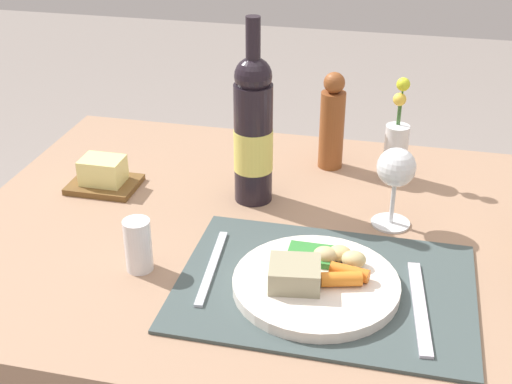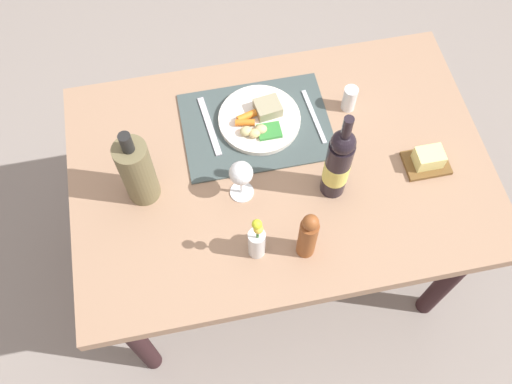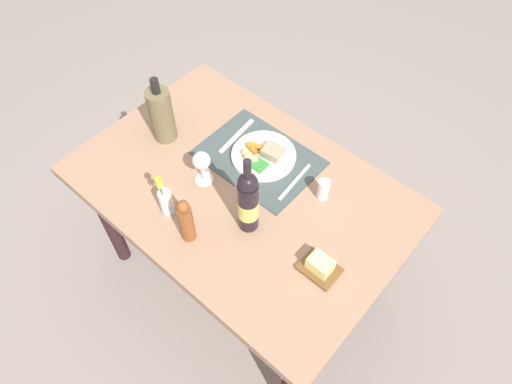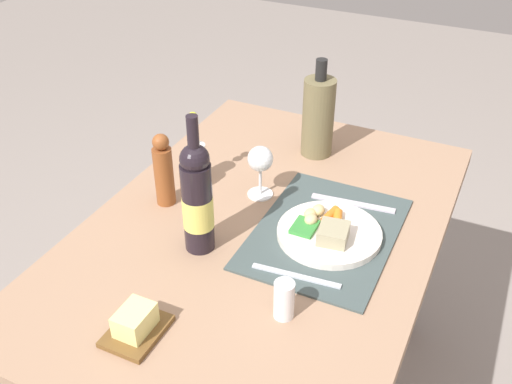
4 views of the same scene
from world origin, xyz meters
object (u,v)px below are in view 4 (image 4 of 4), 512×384
at_px(knife, 353,203).
at_px(wine_bottle, 197,199).
at_px(cooler_bottle, 318,116).
at_px(wine_glass, 260,161).
at_px(dining_table, 261,255).
at_px(salt_shaker, 284,300).
at_px(fork, 296,276).
at_px(flower_vase, 197,158).
at_px(butter_dish, 136,324).
at_px(pepper_mill, 164,171).
at_px(dinner_plate, 328,231).

distance_m(knife, wine_bottle, 0.44).
relative_size(cooler_bottle, wine_glass, 2.01).
xyz_separation_m(dining_table, cooler_bottle, (0.40, 0.01, 0.21)).
bearing_deg(salt_shaker, fork, 9.31).
bearing_deg(flower_vase, butter_dish, -162.47).
height_order(wine_glass, pepper_mill, pepper_mill).
bearing_deg(flower_vase, dining_table, -116.01).
height_order(dining_table, knife, knife).
height_order(dinner_plate, wine_bottle, wine_bottle).
distance_m(knife, pepper_mill, 0.50).
bearing_deg(wine_glass, fork, -141.56).
height_order(dining_table, fork, fork).
height_order(fork, butter_dish, butter_dish).
xyz_separation_m(pepper_mill, butter_dish, (-0.42, -0.19, -0.07)).
distance_m(dinner_plate, fork, 0.17).
distance_m(wine_glass, salt_shaker, 0.45).
distance_m(fork, cooler_bottle, 0.57).
xyz_separation_m(fork, knife, (0.32, -0.03, 0.00)).
xyz_separation_m(dining_table, dinner_plate, (0.03, -0.16, 0.11)).
relative_size(flower_vase, wine_glass, 1.41).
bearing_deg(dinner_plate, cooler_bottle, 24.52).
relative_size(dining_table, pepper_mill, 6.15).
bearing_deg(flower_vase, pepper_mill, 170.61).
height_order(fork, knife, same).
bearing_deg(dinner_plate, flower_vase, 77.24).
height_order(dinner_plate, butter_dish, butter_dish).
bearing_deg(flower_vase, knife, -81.84).
height_order(dinner_plate, wine_glass, wine_glass).
height_order(fork, wine_bottle, wine_bottle).
height_order(dinner_plate, pepper_mill, pepper_mill).
bearing_deg(cooler_bottle, salt_shaker, -165.11).
height_order(fork, pepper_mill, pepper_mill).
height_order(flower_vase, salt_shaker, flower_vase).
bearing_deg(dining_table, butter_dish, 169.50).
relative_size(dinner_plate, knife, 1.15).
bearing_deg(pepper_mill, dining_table, -88.29).
relative_size(cooler_bottle, pepper_mill, 1.46).
distance_m(salt_shaker, pepper_mill, 0.51).
distance_m(dinner_plate, cooler_bottle, 0.42).
bearing_deg(pepper_mill, fork, -107.25).
bearing_deg(wine_bottle, salt_shaker, -114.61).
relative_size(knife, wine_bottle, 0.64).
bearing_deg(salt_shaker, dining_table, 33.48).
xyz_separation_m(wine_glass, butter_dish, (-0.55, 0.01, -0.08)).
bearing_deg(dining_table, wine_glass, 26.37).
bearing_deg(fork, butter_dish, 136.50).
relative_size(knife, flower_vase, 1.06).
bearing_deg(butter_dish, dining_table, -10.50).
xyz_separation_m(dining_table, butter_dish, (-0.42, 0.08, 0.11)).
distance_m(knife, flower_vase, 0.44).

